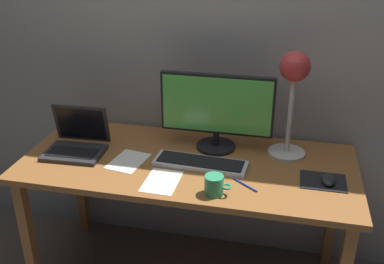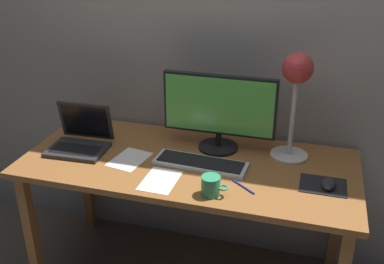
{
  "view_description": "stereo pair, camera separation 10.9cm",
  "coord_description": "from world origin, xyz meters",
  "px_view_note": "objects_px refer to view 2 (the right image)",
  "views": [
    {
      "loc": [
        0.43,
        -1.85,
        1.78
      ],
      "look_at": [
        0.03,
        -0.05,
        0.92
      ],
      "focal_mm": 41.94,
      "sensor_mm": 36.0,
      "label": 1
    },
    {
      "loc": [
        0.54,
        -1.82,
        1.78
      ],
      "look_at": [
        0.03,
        -0.05,
        0.92
      ],
      "focal_mm": 41.94,
      "sensor_mm": 36.0,
      "label": 2
    }
  ],
  "objects_px": {
    "monitor": "(219,109)",
    "pen": "(243,187)",
    "keyboard_main": "(201,163)",
    "desk_lamp": "(296,84)",
    "laptop": "(81,136)",
    "mouse": "(328,184)",
    "coffee_mug": "(211,186)"
  },
  "relations": [
    {
      "from": "monitor",
      "to": "pen",
      "type": "xyz_separation_m",
      "value": [
        0.19,
        -0.33,
        -0.21
      ]
    },
    {
      "from": "keyboard_main",
      "to": "pen",
      "type": "bearing_deg",
      "value": -30.7
    },
    {
      "from": "keyboard_main",
      "to": "desk_lamp",
      "type": "bearing_deg",
      "value": 27.6
    },
    {
      "from": "laptop",
      "to": "mouse",
      "type": "relative_size",
      "value": 3.06
    },
    {
      "from": "mouse",
      "to": "pen",
      "type": "relative_size",
      "value": 0.69
    },
    {
      "from": "keyboard_main",
      "to": "pen",
      "type": "height_order",
      "value": "keyboard_main"
    },
    {
      "from": "desk_lamp",
      "to": "mouse",
      "type": "relative_size",
      "value": 5.41
    },
    {
      "from": "pen",
      "to": "laptop",
      "type": "bearing_deg",
      "value": 169.55
    },
    {
      "from": "coffee_mug",
      "to": "pen",
      "type": "xyz_separation_m",
      "value": [
        0.12,
        0.09,
        -0.04
      ]
    },
    {
      "from": "monitor",
      "to": "desk_lamp",
      "type": "bearing_deg",
      "value": 1.22
    },
    {
      "from": "desk_lamp",
      "to": "mouse",
      "type": "distance_m",
      "value": 0.47
    },
    {
      "from": "pen",
      "to": "coffee_mug",
      "type": "bearing_deg",
      "value": -142.4
    },
    {
      "from": "laptop",
      "to": "pen",
      "type": "bearing_deg",
      "value": -10.45
    },
    {
      "from": "laptop",
      "to": "keyboard_main",
      "type": "bearing_deg",
      "value": -2.11
    },
    {
      "from": "keyboard_main",
      "to": "desk_lamp",
      "type": "relative_size",
      "value": 0.86
    },
    {
      "from": "monitor",
      "to": "laptop",
      "type": "bearing_deg",
      "value": -165.42
    },
    {
      "from": "desk_lamp",
      "to": "pen",
      "type": "relative_size",
      "value": 3.71
    },
    {
      "from": "mouse",
      "to": "laptop",
      "type": "bearing_deg",
      "value": 177.1
    },
    {
      "from": "laptop",
      "to": "coffee_mug",
      "type": "height_order",
      "value": "laptop"
    },
    {
      "from": "keyboard_main",
      "to": "mouse",
      "type": "xyz_separation_m",
      "value": [
        0.58,
        -0.04,
        0.01
      ]
    },
    {
      "from": "mouse",
      "to": "desk_lamp",
      "type": "bearing_deg",
      "value": 127.5
    },
    {
      "from": "pen",
      "to": "desk_lamp",
      "type": "bearing_deg",
      "value": 64.13
    },
    {
      "from": "monitor",
      "to": "desk_lamp",
      "type": "xyz_separation_m",
      "value": [
        0.35,
        0.01,
        0.16
      ]
    },
    {
      "from": "keyboard_main",
      "to": "laptop",
      "type": "bearing_deg",
      "value": 177.89
    },
    {
      "from": "laptop",
      "to": "coffee_mug",
      "type": "relative_size",
      "value": 2.52
    },
    {
      "from": "monitor",
      "to": "mouse",
      "type": "height_order",
      "value": "monitor"
    },
    {
      "from": "desk_lamp",
      "to": "mouse",
      "type": "height_order",
      "value": "desk_lamp"
    },
    {
      "from": "monitor",
      "to": "laptop",
      "type": "xyz_separation_m",
      "value": [
        -0.67,
        -0.17,
        -0.15
      ]
    },
    {
      "from": "desk_lamp",
      "to": "coffee_mug",
      "type": "relative_size",
      "value": 4.47
    },
    {
      "from": "laptop",
      "to": "desk_lamp",
      "type": "height_order",
      "value": "desk_lamp"
    },
    {
      "from": "monitor",
      "to": "coffee_mug",
      "type": "distance_m",
      "value": 0.46
    },
    {
      "from": "laptop",
      "to": "mouse",
      "type": "height_order",
      "value": "laptop"
    }
  ]
}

